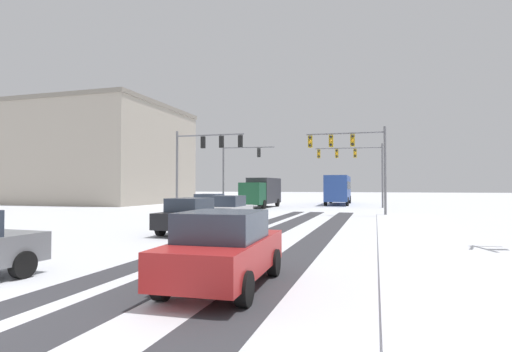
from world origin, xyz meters
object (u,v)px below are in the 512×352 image
(car_silver_lead, at_px, (210,205))
(car_black_third, at_px, (191,216))
(traffic_signal_far_left, at_px, (237,164))
(traffic_signal_near_right, at_px, (352,151))
(car_white_second, at_px, (229,210))
(car_red_fourth, at_px, (224,249))
(traffic_signal_near_left, at_px, (203,152))
(office_building_far_left_block, at_px, (80,156))
(traffic_signal_far_right, at_px, (355,160))
(bus_oncoming, at_px, (338,188))
(box_truck_delivery, at_px, (262,191))

(car_silver_lead, distance_m, car_black_third, 10.18)
(traffic_signal_far_left, height_order, traffic_signal_near_right, same)
(car_white_second, bearing_deg, car_red_fourth, -69.86)
(traffic_signal_near_left, distance_m, car_black_third, 13.22)
(traffic_signal_near_right, relative_size, car_red_fourth, 1.56)
(office_building_far_left_block, bearing_deg, traffic_signal_far_left, -14.57)
(traffic_signal_far_right, relative_size, car_red_fourth, 1.62)
(car_red_fourth, bearing_deg, traffic_signal_near_left, 115.29)
(bus_oncoming, bearing_deg, office_building_far_left_block, -173.05)
(traffic_signal_far_left, relative_size, traffic_signal_near_right, 1.00)
(car_red_fourth, bearing_deg, traffic_signal_near_right, 86.16)
(traffic_signal_far_left, height_order, car_white_second, traffic_signal_far_left)
(traffic_signal_near_right, height_order, car_silver_lead, traffic_signal_near_right)
(traffic_signal_far_left, xyz_separation_m, traffic_signal_far_right, (11.49, 3.65, 0.43))
(car_red_fourth, xyz_separation_m, bus_oncoming, (-1.17, 40.96, 1.18))
(traffic_signal_near_left, height_order, traffic_signal_far_right, same)
(car_red_fourth, height_order, office_building_far_left_block, office_building_far_left_block)
(traffic_signal_near_left, relative_size, traffic_signal_far_left, 1.00)
(traffic_signal_near_left, relative_size, car_white_second, 1.58)
(car_black_third, distance_m, office_building_far_left_block, 41.50)
(car_white_second, relative_size, car_red_fourth, 0.99)
(box_truck_delivery, distance_m, office_building_far_left_block, 27.81)
(traffic_signal_near_left, distance_m, traffic_signal_far_left, 10.08)
(car_red_fourth, relative_size, office_building_far_left_block, 0.16)
(bus_oncoming, height_order, box_truck_delivery, bus_oncoming)
(box_truck_delivery, bearing_deg, car_silver_lead, -90.39)
(car_white_second, relative_size, car_black_third, 0.99)
(traffic_signal_near_left, bearing_deg, office_building_far_left_block, 147.03)
(car_white_second, relative_size, office_building_far_left_block, 0.16)
(car_silver_lead, bearing_deg, car_red_fourth, -65.96)
(traffic_signal_near_right, relative_size, traffic_signal_far_right, 0.96)
(car_red_fourth, distance_m, office_building_far_left_block, 51.10)
(traffic_signal_near_right, xyz_separation_m, car_black_third, (-6.48, -13.59, -3.97))
(traffic_signal_far_left, distance_m, traffic_signal_far_right, 12.06)
(office_building_far_left_block, bearing_deg, car_white_second, -37.79)
(traffic_signal_far_left, relative_size, box_truck_delivery, 0.87)
(traffic_signal_near_right, height_order, bus_oncoming, traffic_signal_near_right)
(traffic_signal_near_left, xyz_separation_m, car_red_fourth, (9.64, -20.40, -3.96))
(bus_oncoming, bearing_deg, car_silver_lead, -107.23)
(traffic_signal_near_left, xyz_separation_m, car_white_second, (4.66, -6.83, -3.96))
(traffic_signal_near_right, relative_size, car_black_third, 1.56)
(traffic_signal_near_right, xyz_separation_m, office_building_far_left_block, (-36.48, 14.57, 1.49))
(traffic_signal_far_right, height_order, box_truck_delivery, traffic_signal_far_right)
(car_black_third, relative_size, office_building_far_left_block, 0.16)
(traffic_signal_near_right, bearing_deg, bus_oncoming, 98.13)
(traffic_signal_near_right, relative_size, bus_oncoming, 0.59)
(traffic_signal_far_right, bearing_deg, office_building_far_left_block, 175.66)
(traffic_signal_far_right, relative_size, box_truck_delivery, 0.90)
(traffic_signal_far_right, relative_size, car_white_second, 1.64)
(car_black_third, xyz_separation_m, car_red_fourth, (4.99, -8.68, 0.00))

